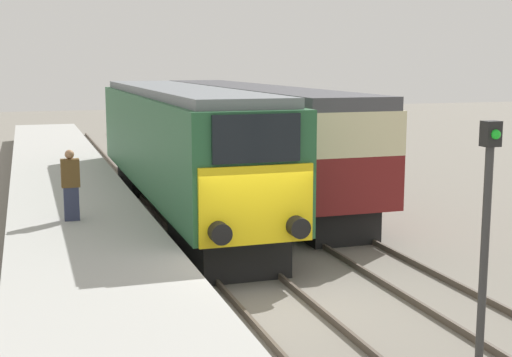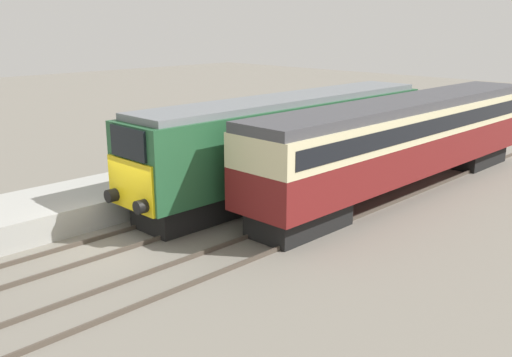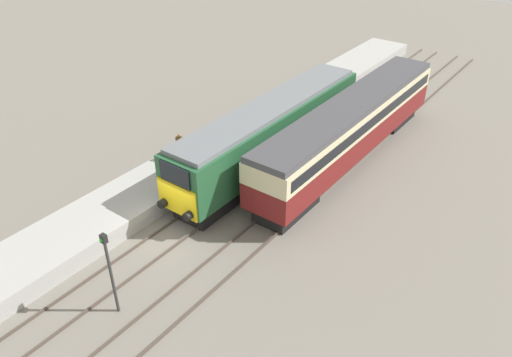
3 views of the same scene
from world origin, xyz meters
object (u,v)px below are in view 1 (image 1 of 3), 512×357
Objects in this scene: passenger_carriage at (251,128)px; signal_post at (486,233)px; person_on_platform at (71,185)px; locomotive at (179,144)px.

passenger_carriage is 16.57m from signal_post.
person_on_platform is 10.62m from signal_post.
signal_post is at bearing -82.62° from locomotive.
person_on_platform is at bearing -133.62° from passenger_carriage.
locomotive is 0.90× the size of passenger_carriage.
passenger_carriage is at bearing 44.63° from locomotive.
signal_post is at bearing -95.89° from passenger_carriage.
locomotive is 4.03× the size of signal_post.
passenger_carriage is 10.03m from person_on_platform.
person_on_platform is (-3.51, -3.89, -0.46)m from locomotive.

